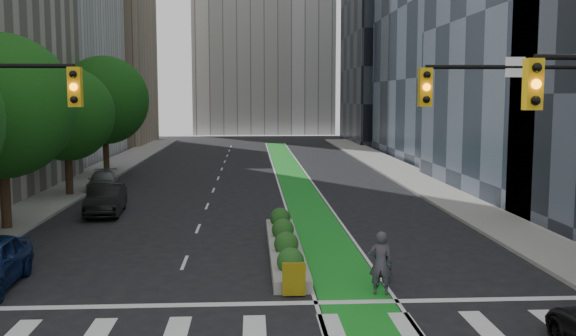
{
  "coord_description": "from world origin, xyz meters",
  "views": [
    {
      "loc": [
        -0.05,
        -16.88,
        6.01
      ],
      "look_at": [
        1.49,
        9.86,
        3.0
      ],
      "focal_mm": 40.0,
      "sensor_mm": 36.0,
      "label": 1
    }
  ],
  "objects": [
    {
      "name": "sidewalk_right",
      "position": [
        11.8,
        25.0,
        0.07
      ],
      "size": [
        3.6,
        90.0,
        0.15
      ],
      "primitive_type": "cube",
      "color": "gray",
      "rests_on": "ground"
    },
    {
      "name": "tree_midfar",
      "position": [
        -11.0,
        22.0,
        4.95
      ],
      "size": [
        5.6,
        5.6,
        7.76
      ],
      "color": "black",
      "rests_on": "ground"
    },
    {
      "name": "tree_mid",
      "position": [
        -11.0,
        12.0,
        5.57
      ],
      "size": [
        6.4,
        6.4,
        8.78
      ],
      "color": "black",
      "rests_on": "ground"
    },
    {
      "name": "building_tan_far",
      "position": [
        -20.0,
        66.0,
        13.0
      ],
      "size": [
        14.0,
        16.0,
        26.0
      ],
      "primitive_type": "cube",
      "color": "tan",
      "rests_on": "ground"
    },
    {
      "name": "signal_right",
      "position": [
        8.67,
        0.47,
        4.8
      ],
      "size": [
        5.82,
        0.51,
        7.2
      ],
      "color": "black",
      "rests_on": "ground"
    },
    {
      "name": "building_dark_end",
      "position": [
        20.0,
        68.0,
        14.0
      ],
      "size": [
        14.0,
        18.0,
        28.0
      ],
      "primitive_type": "cube",
      "color": "black",
      "rests_on": "ground"
    },
    {
      "name": "tree_far",
      "position": [
        -11.0,
        32.0,
        5.69
      ],
      "size": [
        6.6,
        6.6,
        9.0
      ],
      "color": "black",
      "rests_on": "ground"
    },
    {
      "name": "bike_lane_paint",
      "position": [
        3.0,
        30.0,
        0.01
      ],
      "size": [
        2.2,
        70.0,
        0.01
      ],
      "primitive_type": "cube",
      "color": "#1A8F24",
      "rests_on": "ground"
    },
    {
      "name": "parked_car_left_far",
      "position": [
        -9.5,
        24.15,
        0.62
      ],
      "size": [
        2.32,
        4.5,
        1.25
      ],
      "primitive_type": "imported",
      "rotation": [
        0.0,
        0.0,
        0.14
      ],
      "color": "slate",
      "rests_on": "ground"
    },
    {
      "name": "parked_car_left_mid",
      "position": [
        -7.48,
        15.87,
        0.77
      ],
      "size": [
        1.98,
        4.76,
        1.53
      ],
      "primitive_type": "imported",
      "rotation": [
        0.0,
        0.0,
        0.08
      ],
      "color": "black",
      "rests_on": "ground"
    },
    {
      "name": "bicycle",
      "position": [
        4.2,
        3.29,
        0.52
      ],
      "size": [
        1.47,
        2.1,
        1.05
      ],
      "primitive_type": "imported",
      "rotation": [
        0.0,
        0.0,
        -0.44
      ],
      "color": "gray",
      "rests_on": "ground"
    },
    {
      "name": "cyclist",
      "position": [
        3.84,
        1.88,
        0.98
      ],
      "size": [
        0.8,
        0.61,
        1.97
      ],
      "primitive_type": "imported",
      "rotation": [
        0.0,
        0.0,
        2.93
      ],
      "color": "#3B3641",
      "rests_on": "ground"
    },
    {
      "name": "median_planter",
      "position": [
        1.2,
        7.04,
        0.37
      ],
      "size": [
        1.2,
        10.26,
        1.1
      ],
      "color": "gray",
      "rests_on": "ground"
    },
    {
      "name": "sidewalk_left",
      "position": [
        -11.8,
        25.0,
        0.07
      ],
      "size": [
        3.6,
        90.0,
        0.15
      ],
      "primitive_type": "cube",
      "color": "gray",
      "rests_on": "ground"
    },
    {
      "name": "ground",
      "position": [
        0.0,
        0.0,
        0.0
      ],
      "size": [
        160.0,
        160.0,
        0.0
      ],
      "primitive_type": "plane",
      "color": "black",
      "rests_on": "ground"
    }
  ]
}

